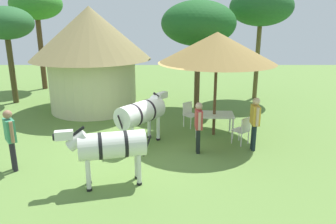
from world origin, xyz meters
The scene contains 15 objects.
ground_plane centered at (0.00, 0.00, 0.00)m, with size 36.00×36.00×0.00m, color olive.
thatched_hut centered at (-2.42, 4.24, 2.51)m, with size 5.01×5.01×4.33m.
shade_umbrella centered at (2.37, 1.00, 2.95)m, with size 3.81×3.81×3.45m.
patio_dining_table centered at (2.37, 1.00, 0.65)m, with size 1.36×0.94×0.74m.
patio_chair_west_end centered at (1.59, 1.90, 0.52)m, with size 0.61×0.61×0.90m.
patio_chair_near_lawn centered at (3.16, 0.11, 0.52)m, with size 0.61×0.61×0.90m.
guest_beside_umbrella centered at (3.39, -0.32, 0.98)m, with size 0.22×0.59×1.63m.
guest_behind_table centered at (1.69, -0.54, 0.93)m, with size 0.21×0.56×1.54m.
standing_watcher centered at (-3.24, -1.70, 0.99)m, with size 0.43×0.49×1.65m.
zebra_nearest_camera centered at (-0.01, 0.13, 1.04)m, with size 1.61×2.02×1.58m.
zebra_by_umbrella centered at (-0.56, -2.47, 1.00)m, with size 2.19×0.98×1.54m.
acacia_tree_far_lawn centered at (-6.40, 5.37, 3.60)m, with size 2.42×2.42×4.37m.
acacia_tree_left_background centered at (2.07, 4.46, 3.63)m, with size 3.12×3.12×4.58m.
acacia_tree_right_background centered at (-6.17, 8.52, 4.49)m, with size 2.71×2.71×5.37m.
acacia_tree_behind_hut centered at (5.11, 6.23, 4.32)m, with size 2.92×2.92×5.22m.
Camera 1 is at (0.80, -9.50, 3.88)m, focal length 34.68 mm.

